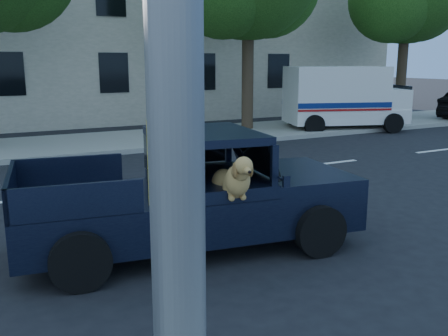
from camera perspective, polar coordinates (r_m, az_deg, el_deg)
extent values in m
plane|color=black|center=(8.65, 6.30, -5.93)|extent=(120.00, 120.00, 0.00)
cube|color=gray|center=(16.85, -11.48, 3.03)|extent=(60.00, 4.00, 0.15)
cylinder|color=#332619|center=(19.02, 2.72, 10.71)|extent=(0.44, 0.44, 4.40)
cylinder|color=#332619|center=(24.08, 19.63, 10.33)|extent=(0.44, 0.44, 4.40)
cube|color=beige|center=(24.58, -10.01, 16.23)|extent=(26.00, 6.00, 9.00)
cube|color=black|center=(7.24, -3.94, -4.70)|extent=(4.97, 2.49, 0.60)
cube|color=black|center=(7.76, 8.14, -0.79)|extent=(1.62, 2.01, 0.15)
cube|color=black|center=(7.07, -2.28, 3.81)|extent=(1.65, 1.94, 0.11)
cube|color=black|center=(7.38, 3.25, 1.63)|extent=(0.45, 1.59, 0.52)
cube|color=black|center=(6.94, 0.25, -3.93)|extent=(0.57, 0.57, 0.35)
cube|color=black|center=(6.39, 7.13, -1.52)|extent=(0.10, 0.06, 0.15)
cube|color=silver|center=(20.13, 13.64, 5.86)|extent=(4.91, 3.32, 0.54)
cube|color=silver|center=(19.88, 12.64, 8.94)|extent=(4.10, 3.06, 1.61)
cube|color=silver|center=(20.84, 18.23, 7.58)|extent=(1.53, 2.18, 0.75)
cube|color=navy|center=(18.97, 13.75, 6.96)|extent=(3.48, 1.14, 0.19)
cube|color=#9E0F0F|center=(18.99, 13.72, 6.45)|extent=(3.48, 1.14, 0.08)
cube|color=yellow|center=(2.48, -6.76, 0.63)|extent=(0.17, 0.03, 0.43)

